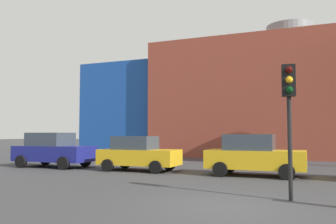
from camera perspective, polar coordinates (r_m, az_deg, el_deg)
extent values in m
plane|color=#38383A|center=(9.37, 9.27, -14.82)|extent=(200.00, 200.00, 0.00)
cube|color=brown|center=(32.52, 19.26, 1.63)|extent=(21.49, 12.85, 9.34)
cube|color=#19479E|center=(36.11, -4.06, 0.02)|extent=(7.16, 11.57, 8.18)
cylinder|color=slate|center=(33.50, 19.06, 11.33)|extent=(4.00, 4.00, 2.00)
cube|color=navy|center=(20.74, -17.93, -6.38)|extent=(4.40, 1.89, 0.84)
cube|color=#333D47|center=(20.88, -18.44, -4.19)|extent=(2.20, 1.68, 0.73)
cylinder|color=black|center=(20.67, -13.18, -7.64)|extent=(0.67, 0.23, 0.67)
cylinder|color=black|center=(19.13, -16.54, -7.92)|extent=(0.67, 0.23, 0.67)
cylinder|color=black|center=(22.41, -19.15, -7.21)|extent=(0.67, 0.23, 0.67)
cylinder|color=black|center=(21.00, -22.64, -7.39)|extent=(0.67, 0.23, 0.67)
cube|color=gold|center=(17.82, -4.67, -7.26)|extent=(3.99, 1.71, 0.76)
cube|color=#333D47|center=(17.90, -5.34, -4.96)|extent=(1.99, 1.52, 0.66)
cylinder|color=black|center=(18.12, 0.25, -8.42)|extent=(0.61, 0.21, 0.61)
cylinder|color=black|center=(16.52, -2.04, -8.88)|extent=(0.61, 0.21, 0.61)
cylinder|color=black|center=(19.22, -6.94, -8.11)|extent=(0.61, 0.21, 0.61)
cylinder|color=black|center=(17.71, -9.71, -8.48)|extent=(0.61, 0.21, 0.61)
cube|color=gold|center=(16.09, 13.92, -7.43)|extent=(4.21, 1.81, 0.80)
cube|color=#333D47|center=(16.10, 12.99, -4.76)|extent=(2.11, 1.60, 0.70)
cylinder|color=black|center=(16.91, 18.99, -8.51)|extent=(0.64, 0.22, 0.64)
cylinder|color=black|center=(15.07, 18.60, -9.15)|extent=(0.64, 0.22, 0.64)
cylinder|color=black|center=(17.27, 9.88, -8.54)|extent=(0.64, 0.22, 0.64)
cylinder|color=black|center=(15.48, 8.41, -9.14)|extent=(0.64, 0.22, 0.64)
cylinder|color=black|center=(10.41, 19.08, -5.53)|extent=(0.12, 0.12, 2.88)
cube|color=black|center=(10.51, 18.87, 4.83)|extent=(0.40, 0.30, 0.90)
sphere|color=#3C0605|center=(10.42, 18.93, 6.46)|extent=(0.20, 0.20, 0.20)
sphere|color=#F2A514|center=(10.38, 18.96, 4.94)|extent=(0.20, 0.20, 0.20)
sphere|color=black|center=(10.34, 18.99, 3.41)|extent=(0.20, 0.20, 0.20)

